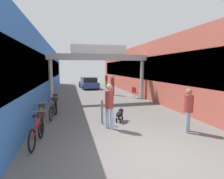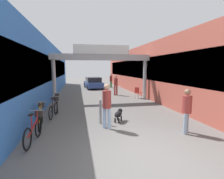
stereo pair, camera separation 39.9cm
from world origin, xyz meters
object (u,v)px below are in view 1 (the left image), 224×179
(dog_on_leash, at_px, (120,114))
(bicycle_orange_second, at_px, (42,117))
(pedestrian_with_dog, at_px, (109,103))
(cafe_chair_red_nearer, at_px, (135,92))
(bicycle_red_nearest, at_px, (38,130))
(pedestrian_carrying_crate, at_px, (112,84))
(bicycle_blue_farthest, at_px, (56,103))
(bollard_post_metal, at_px, (102,112))
(pedestrian_elderly_walking, at_px, (106,80))
(parked_car_blue, at_px, (89,83))
(pedestrian_companion, at_px, (188,108))
(bicycle_black_third, at_px, (53,108))

(dog_on_leash, xyz_separation_m, bicycle_orange_second, (-3.29, -0.12, 0.10))
(pedestrian_with_dog, distance_m, cafe_chair_red_nearer, 7.30)
(pedestrian_with_dog, relative_size, bicycle_red_nearest, 1.05)
(pedestrian_carrying_crate, distance_m, bicycle_red_nearest, 10.27)
(bicycle_red_nearest, xyz_separation_m, bicycle_blue_farthest, (0.24, 4.25, 0.00))
(bicycle_blue_farthest, relative_size, bollard_post_metal, 1.60)
(pedestrian_elderly_walking, distance_m, bicycle_orange_second, 14.91)
(dog_on_leash, relative_size, parked_car_blue, 0.18)
(dog_on_leash, height_order, bollard_post_metal, bollard_post_metal)
(dog_on_leash, xyz_separation_m, cafe_chair_red_nearer, (2.85, 5.55, 0.20))
(parked_car_blue, bearing_deg, bollard_post_metal, -93.58)
(pedestrian_companion, distance_m, parked_car_blue, 15.30)
(bicycle_orange_second, bearing_deg, pedestrian_carrying_crate, 57.88)
(bicycle_orange_second, height_order, bicycle_blue_farthest, same)
(dog_on_leash, distance_m, cafe_chair_red_nearer, 6.24)
(pedestrian_companion, distance_m, dog_on_leash, 2.88)
(pedestrian_with_dog, relative_size, dog_on_leash, 2.36)
(pedestrian_with_dog, height_order, bicycle_orange_second, pedestrian_with_dog)
(bicycle_orange_second, relative_size, cafe_chair_red_nearer, 1.89)
(bicycle_blue_farthest, relative_size, cafe_chair_red_nearer, 1.89)
(bicycle_red_nearest, relative_size, bicycle_black_third, 1.00)
(bicycle_red_nearest, relative_size, cafe_chair_red_nearer, 1.90)
(bicycle_blue_farthest, distance_m, parked_car_blue, 11.03)
(bicycle_black_third, bearing_deg, dog_on_leash, -24.89)
(pedestrian_elderly_walking, xyz_separation_m, parked_car_blue, (-2.24, -0.45, -0.33))
(pedestrian_with_dog, xyz_separation_m, dog_on_leash, (0.67, 0.83, -0.69))
(bollard_post_metal, relative_size, cafe_chair_red_nearer, 1.18)
(bicycle_red_nearest, xyz_separation_m, parked_car_blue, (3.19, 14.87, 0.21))
(bicycle_blue_farthest, height_order, parked_car_blue, parked_car_blue)
(bollard_post_metal, bearing_deg, pedestrian_carrying_crate, 73.06)
(bollard_post_metal, bearing_deg, pedestrian_elderly_walking, 77.48)
(dog_on_leash, height_order, bicycle_blue_farthest, bicycle_blue_farthest)
(pedestrian_with_dog, height_order, cafe_chair_red_nearer, pedestrian_with_dog)
(parked_car_blue, bearing_deg, cafe_chair_red_nearer, -69.76)
(bicycle_red_nearest, bearing_deg, bicycle_orange_second, 93.79)
(pedestrian_companion, bearing_deg, cafe_chair_red_nearer, 84.29)
(dog_on_leash, bearing_deg, parked_car_blue, 90.00)
(dog_on_leash, bearing_deg, bicycle_orange_second, -177.98)
(pedestrian_elderly_walking, bearing_deg, bicycle_orange_second, -111.80)
(pedestrian_with_dog, bearing_deg, cafe_chair_red_nearer, 61.14)
(pedestrian_companion, bearing_deg, bicycle_black_third, 147.28)
(pedestrian_companion, distance_m, bicycle_orange_second, 5.69)
(parked_car_blue, bearing_deg, bicycle_black_third, -103.98)
(pedestrian_carrying_crate, height_order, pedestrian_elderly_walking, pedestrian_carrying_crate)
(pedestrian_with_dog, xyz_separation_m, cafe_chair_red_nearer, (3.52, 6.38, -0.48))
(pedestrian_companion, bearing_deg, parked_car_blue, 97.90)
(pedestrian_elderly_walking, xyz_separation_m, bicycle_black_third, (-5.21, -12.34, -0.53))
(cafe_chair_red_nearer, bearing_deg, parked_car_blue, 110.24)
(dog_on_leash, xyz_separation_m, bicycle_red_nearest, (-3.19, -1.60, 0.10))
(pedestrian_elderly_walking, height_order, bollard_post_metal, pedestrian_elderly_walking)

